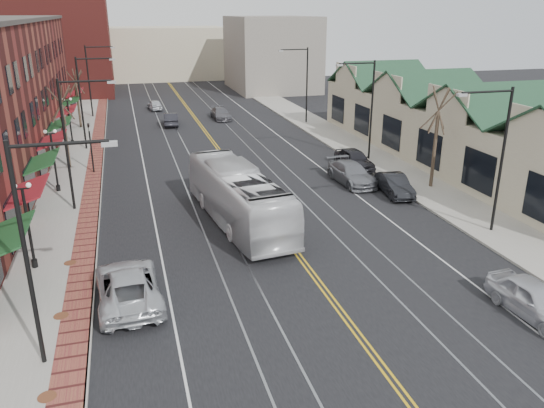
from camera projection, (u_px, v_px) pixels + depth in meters
ground at (345, 317)px, 21.75m from camera, size 160.00×160.00×0.00m
sidewalk_left at (71, 191)px, 36.76m from camera, size 4.00×120.00×0.15m
sidewalk_right at (385, 165)px, 42.85m from camera, size 4.00×120.00×0.15m
building_right at (453, 134)px, 43.61m from camera, size 8.00×36.00×4.60m
backdrop_left at (61, 45)px, 78.56m from camera, size 14.00×18.00×14.00m
backdrop_mid at (163, 53)px, 97.04m from camera, size 22.00×14.00×9.00m
backdrop_right at (271, 54)px, 82.42m from camera, size 12.00×16.00×11.00m
streetlight_l_0 at (37, 234)px, 17.22m from camera, size 3.33×0.25×8.00m
streetlight_l_1 at (72, 132)px, 31.68m from camera, size 3.33×0.25×8.00m
streetlight_l_2 at (85, 94)px, 46.15m from camera, size 3.33×0.25×8.00m
streetlight_l_3 at (92, 74)px, 60.61m from camera, size 3.33×0.25×8.00m
streetlight_r_0 at (497, 146)px, 28.25m from camera, size 3.33×0.25×8.00m
streetlight_r_1 at (367, 100)px, 42.71m from camera, size 3.33×0.25×8.00m
streetlight_r_2 at (303, 77)px, 57.18m from camera, size 3.33×0.25×8.00m
lamppost_l_1 at (29, 228)px, 24.98m from camera, size 0.84×0.28×4.27m
lamppost_l_2 at (54, 162)px, 35.83m from camera, size 0.84×0.28×4.27m
lamppost_l_3 at (70, 122)px, 48.48m from camera, size 0.84×0.28×4.27m
tree_left_near at (64, 125)px, 40.88m from camera, size 1.78×1.37×6.48m
tree_left_far at (77, 97)px, 55.42m from camera, size 1.66×1.28×6.02m
tree_right_mid at (436, 136)px, 36.29m from camera, size 1.90×1.46×6.93m
manhole_near at (47, 397)px, 17.05m from camera, size 0.60×0.60×0.02m
manhole_mid at (61, 316)px, 21.57m from camera, size 0.60×0.60×0.02m
manhole_far at (70, 263)px, 26.09m from camera, size 0.60×0.60×0.02m
traffic_signal at (91, 144)px, 39.95m from camera, size 0.18×0.15×3.80m
transit_bus at (238, 196)px, 30.82m from camera, size 4.26×12.23×3.33m
parked_suv at (128, 286)px, 22.64m from camera, size 2.91×5.74×1.56m
parked_car_a at (535, 300)px, 21.63m from camera, size 2.03×4.49×1.49m
parked_car_b at (394, 185)px, 35.97m from camera, size 2.00×4.41×1.40m
parked_car_c at (351, 173)px, 38.33m from camera, size 2.36×5.27×1.50m
parked_car_d at (354, 159)px, 41.95m from camera, size 2.06×4.62×1.54m
distant_car_left at (171, 119)px, 57.68m from camera, size 1.78×4.33×1.39m
distant_car_right at (221, 114)px, 61.01m from camera, size 1.95×4.61×1.33m
distant_car_far at (155, 105)px, 66.70m from camera, size 1.86×3.88×1.28m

